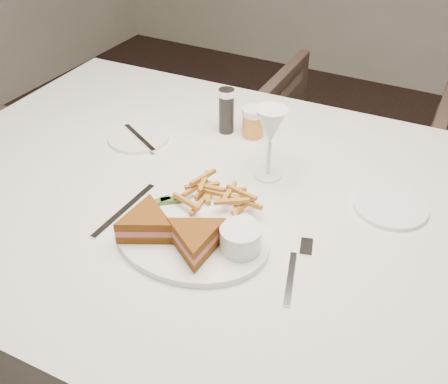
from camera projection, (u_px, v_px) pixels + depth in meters
table at (233, 308)px, 1.34m from camera, size 1.61×1.11×0.75m
chair_far at (346, 152)px, 2.01m from camera, size 0.69×0.64×0.69m
table_setting at (216, 196)px, 1.06m from camera, size 0.82×0.63×0.18m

